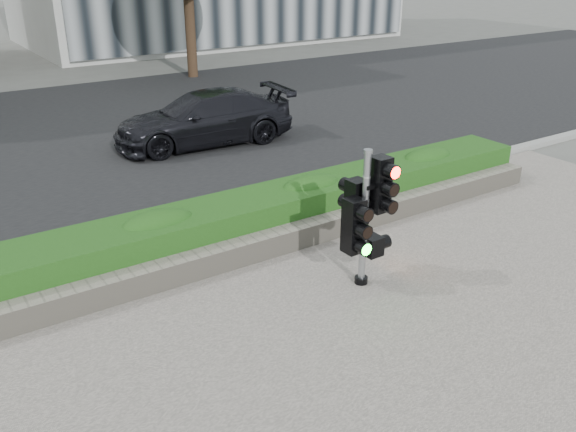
{
  "coord_description": "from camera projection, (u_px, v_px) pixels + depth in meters",
  "views": [
    {
      "loc": [
        -4.06,
        -5.1,
        4.24
      ],
      "look_at": [
        -0.26,
        0.6,
        1.25
      ],
      "focal_mm": 38.0,
      "sensor_mm": 36.0,
      "label": 1
    }
  ],
  "objects": [
    {
      "name": "road",
      "position": [
        89.0,
        134.0,
        15.27
      ],
      "size": [
        60.0,
        13.0,
        0.02
      ],
      "primitive_type": "cube",
      "color": "black",
      "rests_on": "ground"
    },
    {
      "name": "curb",
      "position": [
        215.0,
        227.0,
        10.03
      ],
      "size": [
        60.0,
        0.25,
        0.12
      ],
      "primitive_type": "cube",
      "color": "gray",
      "rests_on": "ground"
    },
    {
      "name": "hedge",
      "position": [
        232.0,
        223.0,
        9.45
      ],
      "size": [
        12.0,
        1.0,
        0.68
      ],
      "primitive_type": "cube",
      "color": "#327E26",
      "rests_on": "sidewalk"
    },
    {
      "name": "traffic_signal",
      "position": [
        365.0,
        211.0,
        8.03
      ],
      "size": [
        0.66,
        0.49,
        1.92
      ],
      "rotation": [
        0.0,
        0.0,
        0.02
      ],
      "color": "black",
      "rests_on": "sidewalk"
    },
    {
      "name": "car_dark",
      "position": [
        204.0,
        118.0,
        14.3
      ],
      "size": [
        4.36,
        2.1,
        1.22
      ],
      "primitive_type": "imported",
      "rotation": [
        0.0,
        0.0,
        -1.66
      ],
      "color": "black",
      "rests_on": "road"
    },
    {
      "name": "stone_wall",
      "position": [
        254.0,
        248.0,
        9.02
      ],
      "size": [
        12.0,
        0.32,
        0.34
      ],
      "primitive_type": "cube",
      "color": "gray",
      "rests_on": "sidewalk"
    },
    {
      "name": "ground",
      "position": [
        331.0,
        319.0,
        7.65
      ],
      "size": [
        120.0,
        120.0,
        0.0
      ],
      "primitive_type": "plane",
      "color": "#51514C",
      "rests_on": "ground"
    }
  ]
}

